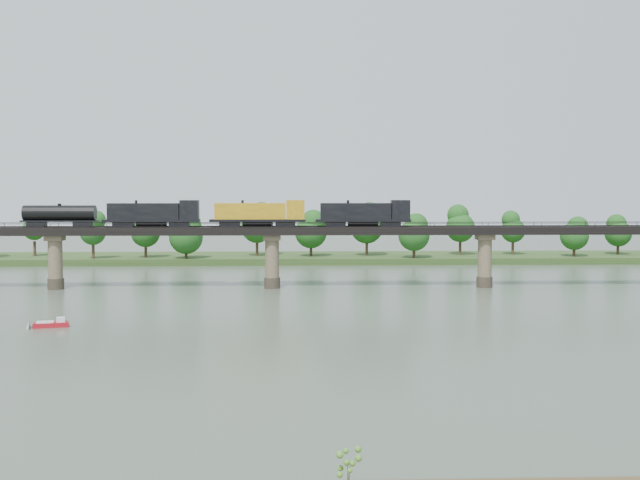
{
  "coord_description": "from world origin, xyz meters",
  "views": [
    {
      "loc": [
        3.62,
        -118.98,
        18.71
      ],
      "look_at": [
        8.95,
        30.0,
        9.0
      ],
      "focal_mm": 45.0,
      "sensor_mm": 36.0,
      "label": 1
    }
  ],
  "objects": [
    {
      "name": "far_treeline",
      "position": [
        -8.21,
        80.52,
        8.83
      ],
      "size": [
        289.06,
        17.54,
        13.6
      ],
      "color": "#382619",
      "rests_on": "far_bank"
    },
    {
      "name": "bridge",
      "position": [
        0.0,
        30.0,
        5.46
      ],
      "size": [
        236.0,
        30.0,
        11.5
      ],
      "color": "#473A2D",
      "rests_on": "ground"
    },
    {
      "name": "bridge_superstructure",
      "position": [
        0.0,
        30.0,
        11.79
      ],
      "size": [
        220.0,
        4.9,
        0.75
      ],
      "color": "black",
      "rests_on": "bridge"
    },
    {
      "name": "ground",
      "position": [
        0.0,
        0.0,
        0.0
      ],
      "size": [
        400.0,
        400.0,
        0.0
      ],
      "primitive_type": "plane",
      "color": "#3F4E3D",
      "rests_on": "ground"
    },
    {
      "name": "freight_train",
      "position": [
        -9.0,
        30.0,
        13.86
      ],
      "size": [
        71.86,
        2.8,
        4.95
      ],
      "color": "black",
      "rests_on": "bridge"
    },
    {
      "name": "far_bank",
      "position": [
        0.0,
        85.0,
        0.8
      ],
      "size": [
        300.0,
        24.0,
        1.6
      ],
      "primitive_type": "cube",
      "color": "#2B471C",
      "rests_on": "ground"
    },
    {
      "name": "sapling",
      "position": [
        6.91,
        -73.32,
        2.59
      ],
      "size": [
        0.97,
        0.97,
        2.27
      ],
      "rotation": [
        0.0,
        0.0,
        -0.18
      ],
      "color": "brown",
      "rests_on": "near_bank"
    },
    {
      "name": "motorboat",
      "position": [
        -28.7,
        -10.97,
        0.44
      ],
      "size": [
        4.83,
        2.66,
        1.28
      ],
      "rotation": [
        0.0,
        0.0,
        0.23
      ],
      "color": "#B0141E",
      "rests_on": "ground"
    }
  ]
}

